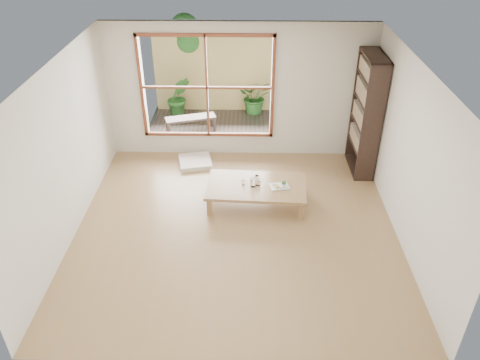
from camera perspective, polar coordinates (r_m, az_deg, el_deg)
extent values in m
plane|color=#96754B|center=(7.46, -0.50, -5.74)|extent=(5.00, 5.00, 0.00)
cube|color=#A3784F|center=(7.81, 1.98, -0.80)|extent=(1.70, 1.02, 0.05)
cube|color=#A3784F|center=(7.66, -3.73, -3.25)|extent=(0.09, 0.09, 0.31)
cube|color=#A3784F|center=(8.28, -3.05, -0.20)|extent=(0.09, 0.09, 0.31)
cube|color=#A3784F|center=(7.61, 7.42, -3.72)|extent=(0.09, 0.09, 0.31)
cube|color=#A3784F|center=(8.24, 7.24, -0.61)|extent=(0.09, 0.09, 0.31)
cube|color=white|center=(9.14, -5.48, 2.25)|extent=(0.71, 0.71, 0.09)
cube|color=#32221C|center=(8.79, 15.15, 7.67)|extent=(0.35, 0.99, 2.20)
cylinder|color=silver|center=(7.73, 1.60, -0.28)|extent=(0.09, 0.09, 0.16)
cylinder|color=silver|center=(7.77, 2.22, -0.29)|extent=(0.07, 0.07, 0.11)
cylinder|color=silver|center=(7.91, 2.07, 0.25)|extent=(0.07, 0.07, 0.09)
cylinder|color=silver|center=(7.80, 0.44, -0.32)|extent=(0.06, 0.06, 0.07)
cube|color=white|center=(7.77, 4.79, -0.77)|extent=(0.35, 0.28, 0.02)
sphere|color=#3D6E2C|center=(7.79, 5.37, -0.30)|extent=(0.08, 0.08, 0.08)
cube|color=gold|center=(7.72, 4.57, -0.80)|extent=(0.06, 0.06, 0.03)
cube|color=beige|center=(7.79, 4.21, -0.50)|extent=(0.08, 0.07, 0.02)
cylinder|color=silver|center=(7.71, 5.07, -0.94)|extent=(0.18, 0.05, 0.01)
cube|color=#362D27|center=(10.52, -3.27, 6.32)|extent=(2.80, 2.00, 0.05)
cube|color=#32221C|center=(10.23, -6.05, 7.52)|extent=(1.12, 0.61, 0.04)
cube|color=#32221C|center=(10.14, -8.66, 6.02)|extent=(0.07, 0.07, 0.30)
cube|color=#32221C|center=(10.35, -8.85, 6.56)|extent=(0.07, 0.07, 0.30)
cube|color=#32221C|center=(10.28, -3.13, 6.75)|extent=(0.07, 0.07, 0.30)
cube|color=#32221C|center=(10.49, -3.43, 7.27)|extent=(0.07, 0.07, 0.30)
cube|color=tan|center=(11.10, -3.06, 12.77)|extent=(2.80, 0.06, 1.80)
imported|color=#296625|center=(11.07, 1.89, 10.17)|extent=(0.78, 0.68, 0.82)
imported|color=#296625|center=(10.91, -7.47, 9.99)|extent=(0.62, 0.55, 0.96)
cylinder|color=#4C3D2D|center=(11.48, -6.52, 12.76)|extent=(0.14, 0.14, 1.60)
sphere|color=#296625|center=(11.22, -6.16, 16.87)|extent=(0.84, 0.84, 0.84)
sphere|color=#296625|center=(11.38, -7.46, 15.96)|extent=(0.70, 0.70, 0.70)
sphere|color=#296625|center=(11.07, -6.79, 17.96)|extent=(0.64, 0.64, 0.64)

